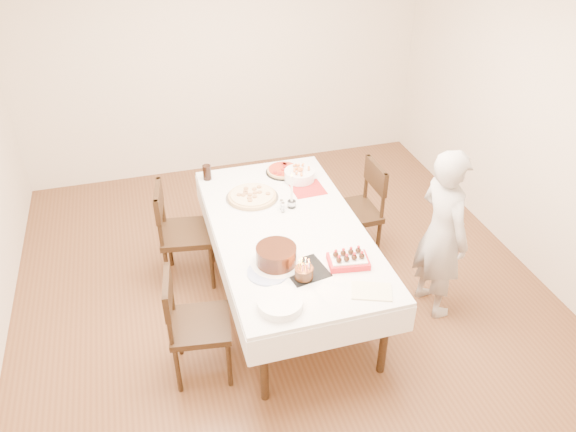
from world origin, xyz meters
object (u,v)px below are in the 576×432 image
object	(u,v)px
chair_right_savory	(353,213)
chair_left_savory	(187,233)
taper_candle	(292,190)
strawberry_box	(348,260)
pizza_pepperoni	(283,170)
layer_cake	(276,256)
person	(442,234)
pasta_bowl	(300,175)
chair_left_dessert	(200,325)
cola_glass	(207,172)
pizza_white	(252,196)
dining_table	(288,264)
birthday_cake	(304,269)

from	to	relation	value
chair_right_savory	chair_left_savory	distance (m)	1.48
taper_candle	strawberry_box	world-z (taller)	taper_candle
pizza_pepperoni	strawberry_box	size ratio (longest dim) A/B	1.12
chair_right_savory	layer_cake	world-z (taller)	chair_right_savory
chair_right_savory	person	size ratio (longest dim) A/B	0.65
chair_right_savory	pizza_pepperoni	distance (m)	0.74
chair_right_savory	pasta_bowl	size ratio (longest dim) A/B	3.49
chair_left_dessert	taper_candle	size ratio (longest dim) A/B	2.75
layer_cake	taper_candle	bearing A→B (deg)	65.23
chair_left_savory	cola_glass	distance (m)	0.58
chair_left_dessert	pizza_white	world-z (taller)	chair_left_dessert
chair_right_savory	chair_left_dessert	world-z (taller)	chair_right_savory
pizza_white	taper_candle	world-z (taller)	taper_candle
chair_left_savory	chair_left_dessert	world-z (taller)	chair_left_savory
dining_table	person	xyz separation A→B (m)	(1.14, -0.39, 0.35)
person	pizza_white	xyz separation A→B (m)	(-1.31, 0.88, 0.05)
pizza_pepperoni	strawberry_box	bearing A→B (deg)	-86.56
pizza_white	birthday_cake	distance (m)	1.12
chair_left_savory	cola_glass	size ratio (longest dim) A/B	6.85
chair_right_savory	taper_candle	xyz separation A→B (m)	(-0.63, -0.17, 0.44)
pizza_pepperoni	dining_table	bearing A→B (deg)	-103.28
pasta_bowl	chair_left_savory	bearing A→B (deg)	-172.10
pasta_bowl	birthday_cake	world-z (taller)	birthday_cake
chair_right_savory	birthday_cake	distance (m)	1.38
chair_left_dessert	pizza_white	xyz separation A→B (m)	(0.63, 1.05, 0.33)
person	taper_candle	xyz separation A→B (m)	(-1.03, 0.66, 0.19)
pasta_bowl	taper_candle	distance (m)	0.47
chair_right_savory	cola_glass	xyz separation A→B (m)	(-1.22, 0.48, 0.35)
dining_table	pasta_bowl	size ratio (longest dim) A/B	7.92
cola_glass	pasta_bowl	bearing A→B (deg)	-17.13
chair_left_dessert	strawberry_box	xyz separation A→B (m)	(1.09, -0.00, 0.34)
dining_table	chair_left_dessert	world-z (taller)	chair_left_dessert
person	birthday_cake	xyz separation A→B (m)	(-1.20, -0.23, 0.10)
pizza_white	pasta_bowl	xyz separation A→B (m)	(0.48, 0.19, 0.03)
dining_table	pizza_pepperoni	world-z (taller)	pizza_pepperoni
pizza_pepperoni	chair_left_savory	bearing A→B (deg)	-161.61
chair_right_savory	layer_cake	xyz separation A→B (m)	(-0.94, -0.86, 0.35)
pasta_bowl	pizza_white	bearing A→B (deg)	-158.53
person	pizza_white	distance (m)	1.58
person	pizza_pepperoni	size ratio (longest dim) A/B	4.55
person	pizza_white	bearing A→B (deg)	48.85
chair_left_savory	pasta_bowl	bearing A→B (deg)	-163.51
pizza_white	layer_cake	distance (m)	0.91
chair_right_savory	person	world-z (taller)	person
dining_table	pizza_white	size ratio (longest dim) A/B	4.80
pizza_white	strawberry_box	xyz separation A→B (m)	(0.46, -1.05, 0.01)
dining_table	pizza_pepperoni	distance (m)	0.96
person	layer_cake	bearing A→B (deg)	83.93
person	pasta_bowl	size ratio (longest dim) A/B	5.38
birthday_cake	person	bearing A→B (deg)	10.98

